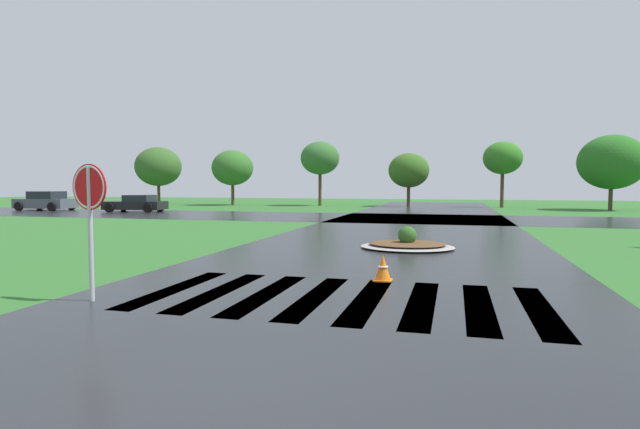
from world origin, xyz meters
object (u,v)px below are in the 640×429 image
at_px(stop_sign, 90,200).
at_px(median_island, 407,244).
at_px(traffic_cone, 383,269).
at_px(car_white_sedan, 46,201).
at_px(car_silver_hatch, 136,204).

height_order(stop_sign, median_island, stop_sign).
distance_m(stop_sign, median_island, 9.52).
relative_size(stop_sign, traffic_cone, 4.35).
height_order(median_island, traffic_cone, median_island).
xyz_separation_m(stop_sign, traffic_cone, (4.45, 2.99, -1.44)).
xyz_separation_m(car_white_sedan, traffic_cone, (27.42, -20.65, -0.40)).
bearing_deg(stop_sign, median_island, 72.09).
relative_size(median_island, car_silver_hatch, 0.66).
xyz_separation_m(car_silver_hatch, traffic_cone, (19.88, -20.62, -0.30)).
xyz_separation_m(car_silver_hatch, car_white_sedan, (-7.55, 0.04, 0.10)).
distance_m(stop_sign, car_silver_hatch, 28.22).
bearing_deg(traffic_cone, car_silver_hatch, 133.95).
xyz_separation_m(stop_sign, car_white_sedan, (-22.97, 23.64, -1.03)).
distance_m(median_island, car_white_sedan, 31.46).
bearing_deg(car_white_sedan, stop_sign, 132.63).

